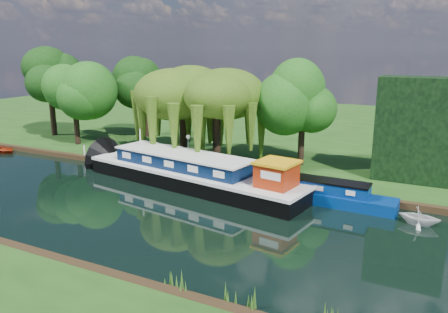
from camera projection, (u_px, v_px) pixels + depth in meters
The scene contains 16 objects.
ground at pixel (105, 202), 30.77m from camera, with size 120.00×120.00×0.00m, color black.
far_bank at pixel (274, 125), 60.17m from camera, with size 120.00×52.00×0.45m, color #1B4011.
dutch_barge at pixel (194, 173), 34.13m from camera, with size 19.75×7.37×4.07m.
narrowboat at pixel (307, 191), 31.15m from camera, with size 12.32×2.46×1.79m.
red_dinghy at pixel (3, 152), 45.45m from camera, with size 2.41×3.38×0.70m, color maroon.
white_cruiser at pixel (418, 225), 26.82m from camera, with size 2.07×2.40×1.27m, color silver.
willow_left at pixel (182, 95), 40.99m from camera, with size 6.69×6.69×8.02m.
willow_right at pixel (217, 102), 37.83m from camera, with size 6.20×6.20×7.56m.
tree_far_left at pixel (74, 90), 45.83m from camera, with size 5.24×5.24×8.44m.
tree_far_back at pixel (50, 80), 50.58m from camera, with size 5.49×5.49×9.24m.
tree_far_mid at pixel (145, 87), 49.92m from camera, with size 5.12×5.12×8.38m.
tree_far_right at pixel (303, 103), 37.60m from camera, with size 4.86×4.86×7.95m.
conifer_hedge at pixel (417, 130), 33.53m from camera, with size 6.00×3.00×8.00m, color black.
lamppost at pixel (188, 141), 39.06m from camera, with size 0.36×0.36×2.56m.
mooring_posts at pixel (166, 161), 38.04m from camera, with size 19.16×0.16×1.00m.
reeds_near at pixel (107, 261), 21.07m from camera, with size 33.70×1.50×1.10m.
Camera 1 is at (20.58, -22.19, 10.56)m, focal length 35.00 mm.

